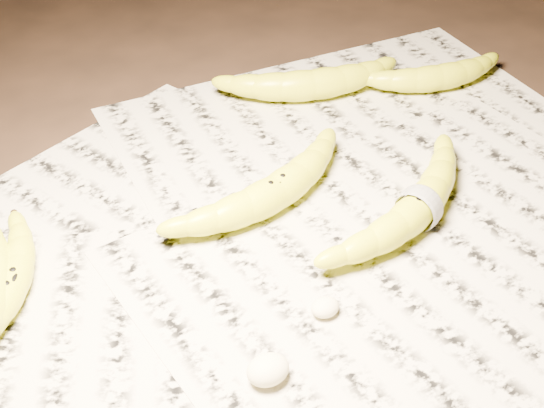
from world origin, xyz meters
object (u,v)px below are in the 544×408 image
banana_left_a (10,285)px  banana_taped (419,205)px  banana_center (275,190)px  banana_upper_b (438,75)px  banana_upper_a (312,82)px

banana_left_a → banana_taped: bearing=-70.7°
banana_center → banana_upper_b: bearing=5.0°
banana_left_a → banana_upper_a: 0.47m
banana_center → banana_upper_a: size_ratio=1.04×
banana_center → banana_taped: banana_center is taller
banana_left_a → banana_upper_b: banana_upper_b is taller
banana_center → banana_taped: (0.11, -0.10, -0.00)m
banana_upper_a → banana_upper_b: bearing=-4.5°
banana_center → banana_taped: size_ratio=0.94×
banana_left_a → banana_taped: size_ratio=0.78×
banana_center → banana_upper_a: 0.23m
banana_center → banana_left_a: bearing=165.1°
banana_center → banana_taped: 0.15m
banana_left_a → banana_upper_b: (0.60, 0.09, 0.00)m
banana_taped → banana_center: bearing=117.0°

